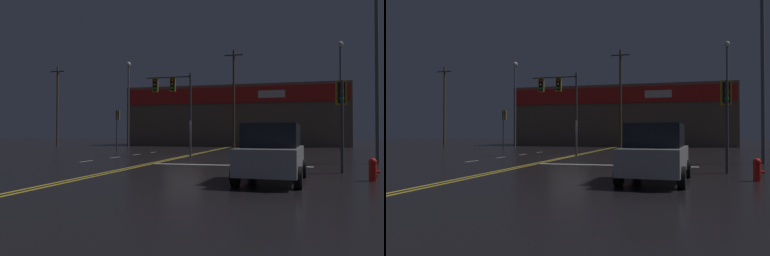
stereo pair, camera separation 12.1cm
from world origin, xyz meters
TOP-DOWN VIEW (x-y plane):
  - ground_plane at (0.00, 0.00)m, footprint 200.00×200.00m
  - road_markings at (0.70, -1.02)m, footprint 12.34×60.00m
  - traffic_signal_median at (-1.02, 0.93)m, footprint 3.36×0.36m
  - traffic_signal_corner_northwest at (-9.72, 10.00)m, footprint 0.42×0.36m
  - traffic_signal_corner_southeast at (9.05, -8.62)m, footprint 0.42×0.36m
  - streetlight_near_left at (11.52, -3.02)m, footprint 0.56×0.56m
  - streetlight_near_right at (11.94, 14.88)m, footprint 0.56×0.56m
  - streetlight_median_approach at (-11.96, 17.61)m, footprint 0.56×0.56m
  - fire_hydrant at (9.68, -11.09)m, footprint 0.35×0.26m
  - parked_car at (6.49, -12.02)m, footprint 2.29×4.43m
  - building_backdrop at (0.00, 26.91)m, footprint 28.25×10.23m
  - utility_pole_row at (-0.11, 19.42)m, footprint 47.20×0.26m

SIDE VIEW (x-z plane):
  - ground_plane at x=0.00m, z-range 0.00..0.00m
  - road_markings at x=0.70m, z-range 0.00..0.01m
  - fire_hydrant at x=9.68m, z-range 0.02..0.78m
  - parked_car at x=6.49m, z-range 0.01..1.89m
  - traffic_signal_corner_southeast at x=9.05m, z-range 0.87..4.56m
  - traffic_signal_corner_northwest at x=-9.72m, z-range 0.93..4.89m
  - building_backdrop at x=0.00m, z-range 0.01..7.80m
  - traffic_signal_median at x=-1.02m, z-range 1.51..7.38m
  - utility_pole_row at x=-0.11m, z-range -0.09..11.40m
  - streetlight_near_left at x=11.52m, z-range 1.33..11.37m
  - streetlight_median_approach at x=-11.96m, z-range 1.35..11.72m
  - streetlight_near_right at x=11.94m, z-range 1.36..12.10m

